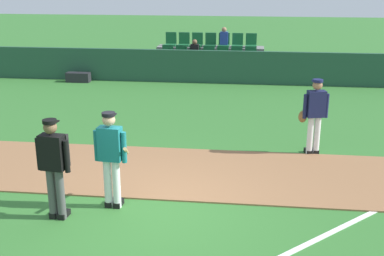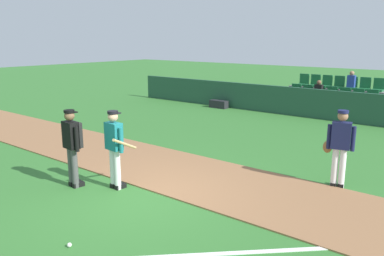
% 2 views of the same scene
% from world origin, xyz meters
% --- Properties ---
extents(ground_plane, '(80.00, 80.00, 0.00)m').
position_xyz_m(ground_plane, '(0.00, 0.00, 0.00)').
color(ground_plane, '#33702D').
extents(infield_dirt_path, '(28.00, 2.74, 0.03)m').
position_xyz_m(infield_dirt_path, '(0.00, 1.73, 0.01)').
color(infield_dirt_path, '#936642').
rests_on(infield_dirt_path, ground).
extents(foul_line_chalk, '(8.68, 8.43, 0.01)m').
position_xyz_m(foul_line_chalk, '(3.00, -0.50, 0.01)').
color(foul_line_chalk, white).
rests_on(foul_line_chalk, ground).
extents(dugout_fence, '(20.00, 0.16, 1.23)m').
position_xyz_m(dugout_fence, '(0.00, 10.49, 0.61)').
color(dugout_fence, '#234C38').
rests_on(dugout_fence, ground).
extents(stadium_bleachers, '(4.45, 2.10, 1.90)m').
position_xyz_m(stadium_bleachers, '(-0.00, 11.94, 0.49)').
color(stadium_bleachers, slate).
rests_on(stadium_bleachers, ground).
extents(batter_teal_jersey, '(0.67, 0.79, 1.76)m').
position_xyz_m(batter_teal_jersey, '(-0.69, 0.02, 0.97)').
color(batter_teal_jersey, white).
rests_on(batter_teal_jersey, ground).
extents(umpire_home_plate, '(0.59, 0.34, 1.76)m').
position_xyz_m(umpire_home_plate, '(-1.52, -0.48, 1.00)').
color(umpire_home_plate, '#4C4C4C').
rests_on(umpire_home_plate, ground).
extents(runner_navy_jersey, '(0.67, 0.37, 1.76)m').
position_xyz_m(runner_navy_jersey, '(3.13, 3.16, 0.96)').
color(runner_navy_jersey, white).
rests_on(runner_navy_jersey, ground).
extents(equipment_bag, '(0.90, 0.36, 0.36)m').
position_xyz_m(equipment_bag, '(-4.87, 10.04, 0.18)').
color(equipment_bag, '#232328').
rests_on(equipment_bag, ground).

